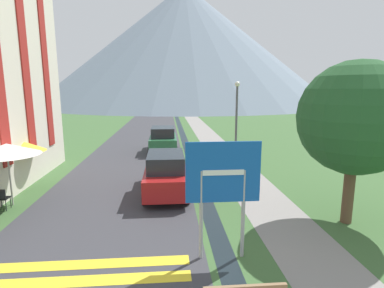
% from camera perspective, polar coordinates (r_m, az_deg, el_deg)
% --- Properties ---
extents(ground_plane, '(160.00, 160.00, 0.00)m').
position_cam_1_polar(ground_plane, '(23.23, -3.90, -0.77)').
color(ground_plane, '#3D6033').
extents(road, '(6.40, 60.00, 0.01)m').
position_cam_1_polar(road, '(33.16, -8.50, 2.53)').
color(road, '#38383D').
rests_on(road, ground_plane).
extents(footpath, '(2.20, 60.00, 0.01)m').
position_cam_1_polar(footpath, '(33.32, 2.04, 2.68)').
color(footpath, gray).
rests_on(footpath, ground_plane).
extents(drainage_channel, '(0.60, 60.00, 0.00)m').
position_cam_1_polar(drainage_channel, '(33.12, -2.10, 2.63)').
color(drainage_channel, black).
rests_on(drainage_channel, ground_plane).
extents(crosswalk_marking, '(5.44, 1.84, 0.01)m').
position_cam_1_polar(crosswalk_marking, '(8.29, -21.03, -23.22)').
color(crosswalk_marking, yellow).
rests_on(crosswalk_marking, ground_plane).
extents(mountain_distant, '(83.64, 83.64, 33.52)m').
position_cam_1_polar(mountain_distant, '(91.85, -1.37, 18.11)').
color(mountain_distant, slate).
rests_on(mountain_distant, ground_plane).
extents(road_sign, '(1.96, 0.11, 3.20)m').
position_cam_1_polar(road_sign, '(7.86, 5.91, -7.29)').
color(road_sign, '#9E9EA3').
rests_on(road_sign, ground_plane).
extents(parked_car_near, '(1.88, 4.23, 1.82)m').
position_cam_1_polar(parked_car_near, '(13.09, -5.00, -5.54)').
color(parked_car_near, '#A31919').
rests_on(parked_car_near, ground_plane).
extents(parked_car_far, '(1.99, 4.02, 1.82)m').
position_cam_1_polar(parked_car_far, '(21.76, -5.54, 0.88)').
color(parked_car_far, '#28663D').
rests_on(parked_car_far, ground_plane).
extents(cafe_chair_middle, '(0.40, 0.40, 0.85)m').
position_cam_1_polar(cafe_chair_middle, '(13.41, -32.51, -8.57)').
color(cafe_chair_middle, '#232328').
rests_on(cafe_chair_middle, ground_plane).
extents(cafe_umbrella_middle_white, '(2.42, 2.42, 2.46)m').
position_cam_1_polar(cafe_umbrella_middle_white, '(13.41, -31.81, -0.88)').
color(cafe_umbrella_middle_white, '#B7B2A8').
rests_on(cafe_umbrella_middle_white, ground_plane).
extents(cafe_umbrella_rear_yellow, '(1.96, 1.96, 2.16)m').
position_cam_1_polar(cafe_umbrella_rear_yellow, '(15.66, -29.50, -0.39)').
color(cafe_umbrella_rear_yellow, '#B7B2A8').
rests_on(cafe_umbrella_rear_yellow, ground_plane).
extents(streetlamp, '(0.28, 0.28, 4.90)m').
position_cam_1_polar(streetlamp, '(16.63, 8.46, 4.87)').
color(streetlamp, '#515156').
rests_on(streetlamp, ground_plane).
extents(tree_by_path, '(3.70, 3.70, 5.44)m').
position_cam_1_polar(tree_by_path, '(11.04, 28.75, 4.33)').
color(tree_by_path, brown).
rests_on(tree_by_path, ground_plane).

